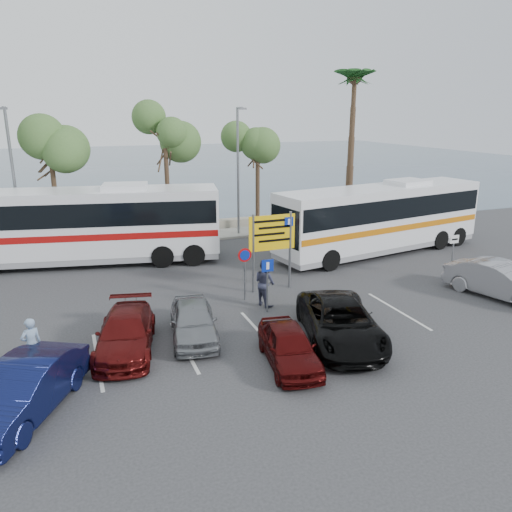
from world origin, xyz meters
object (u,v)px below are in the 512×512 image
object	(u,v)px
car_silver_a	(193,321)
pedestrian_far	(265,282)
street_lamp_left	(13,174)
pedestrian_near	(32,344)
coach_bus_right	(380,220)
direction_sign	(272,239)
coach_bus_left	(88,228)
car_blue	(24,390)
street_lamp_right	(238,165)
suv_black	(340,322)
car_maroon	(126,333)
car_silver_b	(500,280)
car_red	(289,346)

from	to	relation	value
car_silver_a	pedestrian_far	bearing A→B (deg)	39.44
car_silver_a	street_lamp_left	bearing A→B (deg)	124.37
pedestrian_near	coach_bus_right	bearing A→B (deg)	179.91
direction_sign	car_silver_a	world-z (taller)	direction_sign
coach_bus_left	pedestrian_far	xyz separation A→B (m)	(6.50, -8.93, -0.97)
direction_sign	pedestrian_far	size ratio (longest dim) A/B	1.79
car_silver_a	car_blue	size ratio (longest dim) A/B	0.87
pedestrian_near	street_lamp_right	bearing A→B (deg)	-152.56
coach_bus_left	pedestrian_near	size ratio (longest dim) A/B	7.98
street_lamp_left	coach_bus_right	xyz separation A→B (m)	(19.23, -6.75, -2.70)
direction_sign	car_blue	world-z (taller)	direction_sign
coach_bus_right	pedestrian_far	size ratio (longest dim) A/B	6.67
coach_bus_left	suv_black	distance (m)	15.26
car_silver_a	car_maroon	xyz separation A→B (m)	(-2.40, -0.14, -0.02)
pedestrian_near	pedestrian_far	bearing A→B (deg)	172.48
street_lamp_right	car_maroon	bearing A→B (deg)	-122.48
car_silver_a	car_silver_b	xyz separation A→B (m)	(13.60, -0.82, 0.10)
street_lamp_right	coach_bus_left	distance (m)	10.31
street_lamp_right	coach_bus_right	world-z (taller)	street_lamp_right
car_silver_a	car_red	bearing A→B (deg)	-41.74
street_lamp_left	suv_black	bearing A→B (deg)	-55.24
car_silver_b	pedestrian_far	distance (m)	10.41
street_lamp_left	car_silver_b	distance (m)	25.18
street_lamp_right	pedestrian_far	xyz separation A→B (m)	(-3.00, -11.95, -3.59)
street_lamp_left	street_lamp_right	xyz separation A→B (m)	(13.00, 0.00, 0.00)
coach_bus_right	pedestrian_near	bearing A→B (deg)	-157.11
street_lamp_right	car_silver_b	bearing A→B (deg)	-64.71
pedestrian_far	car_red	bearing A→B (deg)	148.70
coach_bus_right	street_lamp_right	bearing A→B (deg)	132.70
direction_sign	car_silver_b	distance (m)	10.19
direction_sign	pedestrian_near	bearing A→B (deg)	-157.58
car_silver_b	pedestrian_near	world-z (taller)	pedestrian_near
street_lamp_left	coach_bus_left	xyz separation A→B (m)	(3.50, -3.02, -2.62)
street_lamp_left	coach_bus_right	size ratio (longest dim) A/B	0.60
car_silver_a	coach_bus_left	bearing A→B (deg)	114.60
direction_sign	car_blue	xyz separation A→B (m)	(-10.00, -6.70, -1.68)
coach_bus_left	suv_black	world-z (taller)	coach_bus_left
coach_bus_left	car_red	size ratio (longest dim) A/B	3.72
car_silver_a	car_maroon	world-z (taller)	car_silver_a
street_lamp_left	suv_black	size ratio (longest dim) A/B	1.50
car_maroon	suv_black	size ratio (longest dim) A/B	0.85
pedestrian_far	pedestrian_near	bearing A→B (deg)	87.48
direction_sign	coach_bus_left	bearing A→B (deg)	135.78
street_lamp_right	car_red	bearing A→B (deg)	-103.86
street_lamp_left	car_red	bearing A→B (deg)	-62.66
car_maroon	pedestrian_far	size ratio (longest dim) A/B	2.25
pedestrian_near	street_lamp_left	bearing A→B (deg)	-108.68
coach_bus_right	pedestrian_near	distance (m)	19.72
suv_black	pedestrian_far	distance (m)	4.36
direction_sign	suv_black	distance (m)	6.06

